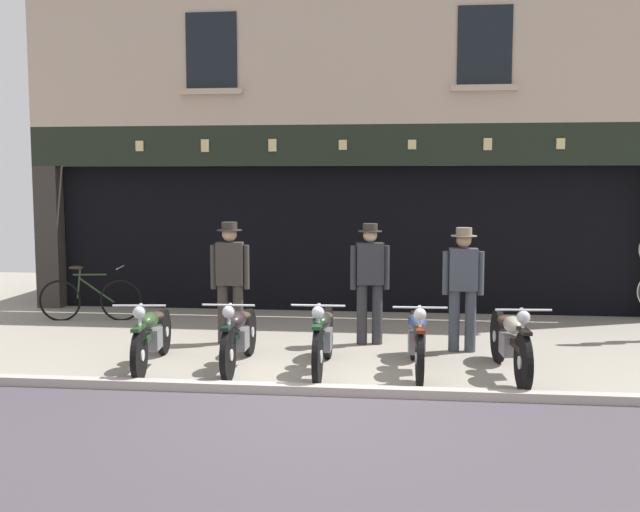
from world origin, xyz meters
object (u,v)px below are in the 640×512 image
at_px(leaning_bicycle, 90,298).
at_px(salesman_left, 230,276).
at_px(shopkeeper_center, 370,277).
at_px(salesman_right, 463,283).
at_px(motorcycle_center_left, 239,335).
at_px(motorcycle_right, 510,341).
at_px(motorcycle_center, 323,336).
at_px(motorcycle_left, 152,335).
at_px(motorcycle_center_right, 417,338).
at_px(advert_board_far, 138,213).
at_px(advert_board_near, 198,214).

bearing_deg(leaning_bicycle, salesman_left, 53.80).
xyz_separation_m(shopkeeper_center, salesman_right, (1.28, -0.32, -0.01)).
distance_m(motorcycle_center_left, motorcycle_right, 3.32).
bearing_deg(motorcycle_center, motorcycle_left, 0.43).
bearing_deg(motorcycle_center_left, motorcycle_center, 176.48).
bearing_deg(shopkeeper_center, motorcycle_center_right, 104.11).
height_order(motorcycle_center, leaning_bicycle, motorcycle_center).
bearing_deg(motorcycle_right, leaning_bicycle, -28.05).
xyz_separation_m(salesman_left, salesman_right, (3.28, -0.16, -0.03)).
relative_size(salesman_right, advert_board_far, 1.52).
height_order(salesman_right, leaning_bicycle, salesman_right).
bearing_deg(salesman_left, salesman_right, 172.35).
bearing_deg(motorcycle_left, salesman_left, -120.94).
bearing_deg(motorcycle_center, motorcycle_center_right, -176.51).
xyz_separation_m(motorcycle_right, salesman_left, (-3.75, 1.42, 0.55)).
bearing_deg(advert_board_near, motorcycle_right, -40.69).
relative_size(shopkeeper_center, salesman_right, 1.02).
height_order(motorcycle_center_right, advert_board_near, advert_board_near).
bearing_deg(motorcycle_center_right, leaning_bicycle, -29.55).
relative_size(motorcycle_right, salesman_left, 1.18).
bearing_deg(motorcycle_center_left, motorcycle_right, 178.22).
distance_m(motorcycle_center, shopkeeper_center, 1.74).
relative_size(advert_board_near, leaning_bicycle, 0.52).
relative_size(salesman_left, shopkeeper_center, 1.01).
xyz_separation_m(motorcycle_center_left, advert_board_near, (-1.70, 4.27, 1.32)).
xyz_separation_m(salesman_left, shopkeeper_center, (2.00, 0.16, -0.02)).
bearing_deg(motorcycle_center_right, shopkeeper_center, -68.87).
bearing_deg(salesman_left, motorcycle_left, 60.61).
bearing_deg(salesman_left, shopkeeper_center, 179.82).
bearing_deg(advert_board_near, motorcycle_center_left, -68.31).
relative_size(motorcycle_right, leaning_bicycle, 1.21).
xyz_separation_m(motorcycle_left, motorcycle_right, (4.41, 0.04, 0.02)).
bearing_deg(leaning_bicycle, motorcycle_center, 47.64).
relative_size(motorcycle_left, motorcycle_center_left, 1.01).
distance_m(motorcycle_left, salesman_right, 4.19).
relative_size(salesman_right, advert_board_near, 1.91).
xyz_separation_m(motorcycle_right, shopkeeper_center, (-1.75, 1.58, 0.53)).
height_order(shopkeeper_center, leaning_bicycle, shopkeeper_center).
height_order(motorcycle_right, shopkeeper_center, shopkeeper_center).
bearing_deg(motorcycle_left, advert_board_far, -74.62).
xyz_separation_m(motorcycle_center_right, salesman_right, (0.64, 1.18, 0.53)).
xyz_separation_m(motorcycle_center, motorcycle_center_right, (1.14, 0.08, -0.01)).
relative_size(motorcycle_right, shopkeeper_center, 1.19).
height_order(motorcycle_center, shopkeeper_center, shopkeeper_center).
distance_m(salesman_left, shopkeeper_center, 2.00).
distance_m(motorcycle_right, advert_board_far, 7.63).
distance_m(motorcycle_left, leaning_bicycle, 3.59).
bearing_deg(salesman_right, leaning_bicycle, -16.16).
relative_size(motorcycle_center_right, salesman_left, 1.12).
bearing_deg(motorcycle_left, leaning_bicycle, -60.94).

